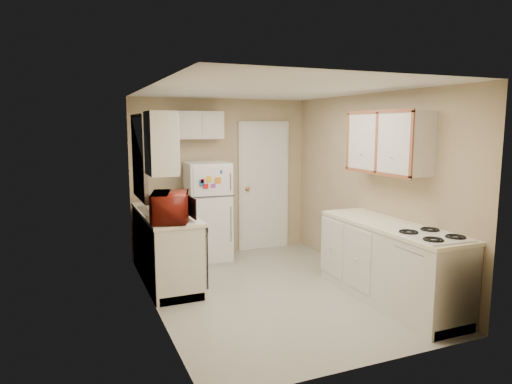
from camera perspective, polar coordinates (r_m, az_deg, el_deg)
name	(u,v)px	position (r m, az deg, el deg)	size (l,w,h in m)	color
floor	(272,291)	(5.68, 1.98, -12.24)	(3.80, 3.80, 0.00)	beige
ceiling	(273,90)	(5.33, 2.12, 12.67)	(3.80, 3.80, 0.00)	white
wall_left	(153,201)	(4.97, -12.80, -1.10)	(3.80, 3.80, 0.00)	tan
wall_right	(370,187)	(6.09, 14.11, 0.57)	(3.80, 3.80, 0.00)	tan
wall_back	(222,177)	(7.13, -4.33, 1.90)	(2.80, 2.80, 0.00)	tan
wall_front	(371,226)	(3.76, 14.22, -4.14)	(2.80, 2.80, 0.00)	tan
left_counter	(166,246)	(6.04, -11.23, -6.65)	(0.60, 1.80, 0.90)	silver
dishwasher	(200,253)	(5.53, -7.03, -7.53)	(0.03, 0.58, 0.72)	black
sink	(162,213)	(6.10, -11.62, -2.58)	(0.54, 0.74, 0.16)	gray
microwave	(170,208)	(5.33, -10.66, -2.04)	(0.33, 0.60, 0.40)	maroon
soap_bottle	(152,197)	(6.52, -12.88, -0.67)	(0.09, 0.09, 0.20)	white
window_blinds	(140,157)	(5.96, -14.29, 4.26)	(0.10, 0.98, 1.08)	silver
upper_cabinet_left	(161,143)	(5.15, -11.79, 5.98)	(0.30, 0.45, 0.70)	silver
refrigerator	(208,212)	(6.74, -6.03, -2.52)	(0.60, 0.59, 1.47)	white
cabinet_over_fridge	(198,125)	(6.83, -7.22, 8.30)	(0.70, 0.30, 0.40)	silver
interior_door	(264,186)	(7.37, 0.96, 0.72)	(0.86, 0.06, 2.08)	white
right_counter	(389,263)	(5.45, 16.33, -8.50)	(0.60, 2.00, 0.90)	silver
stove	(429,285)	(5.02, 20.78, -10.77)	(0.53, 0.66, 0.80)	white
upper_cabinet_right	(388,142)	(5.56, 16.17, 5.98)	(0.30, 1.20, 0.70)	silver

